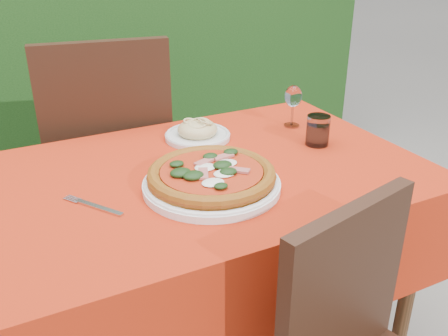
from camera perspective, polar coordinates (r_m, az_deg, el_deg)
name	(u,v)px	position (r m, az deg, el deg)	size (l,w,h in m)	color
hedge	(85,29)	(2.86, -15.64, 15.04)	(3.20, 0.55, 1.78)	black
dining_table	(211,213)	(1.56, -1.50, -5.13)	(1.26, 0.86, 0.75)	#4C2D18
chair_far	(108,149)	(2.04, -13.09, 2.11)	(0.54, 0.54, 1.05)	black
pizza_plate	(212,178)	(1.36, -1.43, -1.13)	(0.38, 0.38, 0.07)	white
pasta_plate	(198,132)	(1.70, -3.04, 4.12)	(0.22, 0.22, 0.06)	silver
water_glass	(318,132)	(1.67, 10.66, 4.09)	(0.08, 0.08, 0.10)	silver
wine_glass	(293,98)	(1.80, 7.92, 7.94)	(0.06, 0.06, 0.15)	silver
fork	(99,207)	(1.32, -14.08, -4.40)	(0.03, 0.20, 0.01)	silver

